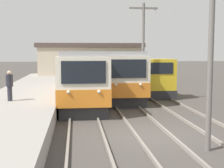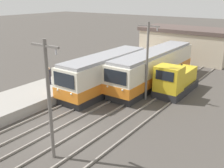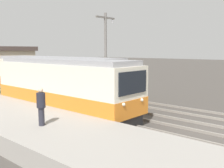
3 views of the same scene
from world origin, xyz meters
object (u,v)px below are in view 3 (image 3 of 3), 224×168
catenary_mast_mid (106,55)px  shunting_locomotive (91,83)px  person_on_platform (41,105)px  commuter_train_center (55,80)px  commuter_train_left (63,89)px

catenary_mast_mid → shunting_locomotive: bearing=64.2°
shunting_locomotive → person_on_platform: (-9.84, -6.88, 0.54)m
commuter_train_center → person_on_platform: 10.66m
commuter_train_left → person_on_platform: bearing=-138.8°
shunting_locomotive → catenary_mast_mid: catenary_mast_mid is taller
commuter_train_center → catenary_mast_mid: 5.10m
commuter_train_left → shunting_locomotive: size_ratio=1.90×
commuter_train_left → shunting_locomotive: 6.71m
commuter_train_center → person_on_platform: commuter_train_center is taller
commuter_train_left → shunting_locomotive: commuter_train_left is taller
commuter_train_left → person_on_platform: 5.37m
commuter_train_left → commuter_train_center: 5.43m
commuter_train_left → person_on_platform: commuter_train_left is taller
shunting_locomotive → commuter_train_left: bearing=-150.0°
commuter_train_center → person_on_platform: size_ratio=8.46×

